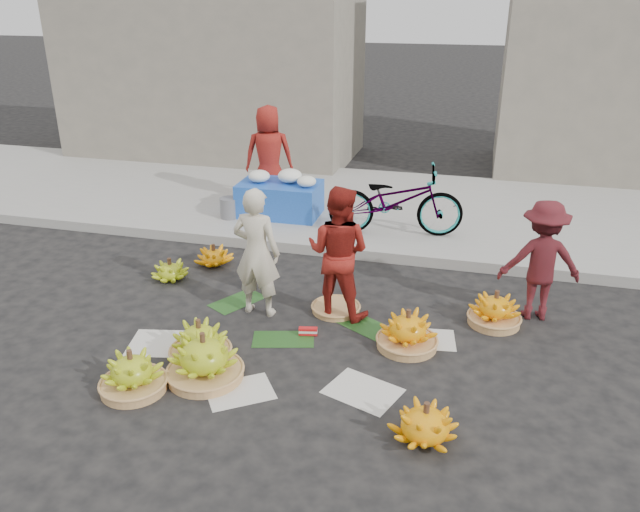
% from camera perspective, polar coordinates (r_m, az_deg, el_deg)
% --- Properties ---
extents(ground, '(80.00, 80.00, 0.00)m').
position_cam_1_polar(ground, '(6.85, -2.05, -6.91)').
color(ground, black).
rests_on(ground, ground).
extents(curb, '(40.00, 0.25, 0.15)m').
position_cam_1_polar(curb, '(8.72, 2.09, 0.54)').
color(curb, gray).
rests_on(curb, ground).
extents(sidewalk, '(40.00, 4.00, 0.12)m').
position_cam_1_polar(sidewalk, '(10.66, 4.61, 4.66)').
color(sidewalk, gray).
rests_on(sidewalk, ground).
extents(building_left, '(6.00, 3.00, 4.00)m').
position_cam_1_polar(building_left, '(14.16, -9.67, 17.06)').
color(building_left, gray).
rests_on(building_left, sidewalk).
extents(newspaper_scatter, '(3.20, 1.80, 0.00)m').
position_cam_1_polar(newspaper_scatter, '(6.20, -4.21, -10.46)').
color(newspaper_scatter, silver).
rests_on(newspaper_scatter, ground).
extents(banana_leaves, '(2.00, 1.00, 0.00)m').
position_cam_1_polar(banana_leaves, '(7.04, -2.37, -5.99)').
color(banana_leaves, '#1A4517').
rests_on(banana_leaves, ground).
extents(banana_bunch_0, '(0.66, 0.66, 0.43)m').
position_cam_1_polar(banana_bunch_0, '(6.42, -10.94, -7.67)').
color(banana_bunch_0, '#B07E4A').
rests_on(banana_bunch_0, ground).
extents(banana_bunch_1, '(0.63, 0.63, 0.43)m').
position_cam_1_polar(banana_bunch_1, '(6.08, -16.80, -10.24)').
color(banana_bunch_1, '#B07E4A').
rests_on(banana_bunch_1, ground).
extents(banana_bunch_2, '(0.82, 0.82, 0.49)m').
position_cam_1_polar(banana_bunch_2, '(6.08, -10.54, -9.19)').
color(banana_bunch_2, '#B07E4A').
rests_on(banana_bunch_2, ground).
extents(banana_bunch_3, '(0.71, 0.71, 0.35)m').
position_cam_1_polar(banana_bunch_3, '(5.36, 9.61, -14.84)').
color(banana_bunch_3, '#FEA70C').
rests_on(banana_bunch_3, ground).
extents(banana_bunch_4, '(0.62, 0.62, 0.43)m').
position_cam_1_polar(banana_bunch_4, '(6.54, 8.01, -6.83)').
color(banana_bunch_4, '#B07E4A').
rests_on(banana_bunch_4, ground).
extents(banana_bunch_5, '(0.62, 0.62, 0.41)m').
position_cam_1_polar(banana_bunch_5, '(7.18, 15.71, -4.78)').
color(banana_bunch_5, '#B07E4A').
rests_on(banana_bunch_5, ground).
extents(banana_bunch_6, '(0.50, 0.50, 0.29)m').
position_cam_1_polar(banana_bunch_6, '(8.20, -13.53, -1.29)').
color(banana_bunch_6, '#89A918').
rests_on(banana_bunch_6, ground).
extents(banana_bunch_7, '(0.54, 0.54, 0.30)m').
position_cam_1_polar(banana_bunch_7, '(8.50, -9.68, -0.04)').
color(banana_bunch_7, '#FEA70C').
rests_on(banana_bunch_7, ground).
extents(basket_spare, '(0.57, 0.57, 0.06)m').
position_cam_1_polar(basket_spare, '(7.24, 1.46, -4.83)').
color(basket_spare, '#B07E4A').
rests_on(basket_spare, ground).
extents(incense_stack, '(0.21, 0.10, 0.08)m').
position_cam_1_polar(incense_stack, '(6.75, -1.09, -6.90)').
color(incense_stack, red).
rests_on(incense_stack, ground).
extents(vendor_cream, '(0.56, 0.39, 1.49)m').
position_cam_1_polar(vendor_cream, '(6.95, -5.82, 0.31)').
color(vendor_cream, beige).
rests_on(vendor_cream, ground).
extents(vendor_red, '(0.82, 0.68, 1.52)m').
position_cam_1_polar(vendor_red, '(6.89, 1.69, 0.34)').
color(vendor_red, maroon).
rests_on(vendor_red, ground).
extents(man_striped, '(0.96, 0.64, 1.38)m').
position_cam_1_polar(man_striped, '(7.27, 19.57, -0.41)').
color(man_striped, maroon).
rests_on(man_striped, ground).
extents(flower_table, '(1.27, 0.80, 0.73)m').
position_cam_1_polar(flower_table, '(9.91, -3.65, 5.45)').
color(flower_table, blue).
rests_on(flower_table, sidewalk).
extents(grey_bucket, '(0.28, 0.28, 0.32)m').
position_cam_1_polar(grey_bucket, '(9.91, -8.31, 4.38)').
color(grey_bucket, slate).
rests_on(grey_bucket, sidewalk).
extents(flower_vendor, '(0.92, 0.74, 1.62)m').
position_cam_1_polar(flower_vendor, '(10.41, -4.69, 9.19)').
color(flower_vendor, maroon).
rests_on(flower_vendor, sidewalk).
extents(bicycle, '(0.98, 2.02, 1.02)m').
position_cam_1_polar(bicycle, '(9.09, 6.94, 5.05)').
color(bicycle, gray).
rests_on(bicycle, sidewalk).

